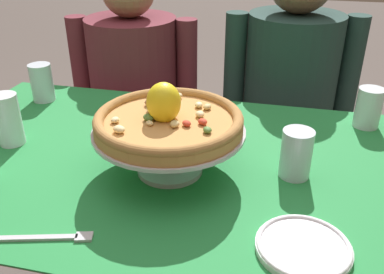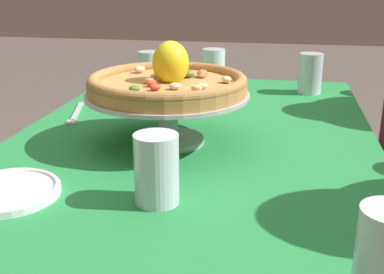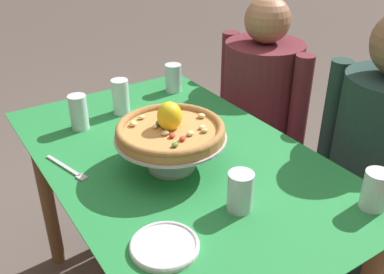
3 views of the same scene
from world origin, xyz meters
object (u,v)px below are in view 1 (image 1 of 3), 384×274
Objects in this scene: water_glass_side_left at (9,123)px; water_glass_back_right at (368,110)px; pizza at (168,119)px; side_plate at (303,247)px; diner_left at (137,115)px; water_glass_side_right at (296,156)px; water_glass_back_left at (42,85)px; dinner_fork at (45,238)px; pizza_stand at (169,141)px; diner_right at (286,119)px.

water_glass_side_left is 0.98m from water_glass_back_right.
pizza is at bearing -143.37° from water_glass_back_right.
diner_left is (-0.65, 0.89, -0.21)m from side_plate.
water_glass_back_left is at bearing 161.38° from water_glass_side_right.
side_plate is at bearing -17.64° from water_glass_side_left.
water_glass_side_left is 0.69× the size of dinner_fork.
pizza_stand is 0.38m from side_plate.
water_glass_side_right is at bearing 36.56° from dinner_fork.
pizza_stand is 2.01× the size of side_plate.
pizza_stand is at bearing -143.24° from water_glass_back_right.
pizza_stand is 0.81m from diner_left.
water_glass_side_left is 1.21× the size of water_glass_back_right.
diner_left is at bearing 158.72° from water_glass_back_right.
water_glass_back_left is at bearing -116.02° from diner_left.
water_glass_back_left is 0.10× the size of diner_left.
pizza reaches higher than water_glass_back_left.
water_glass_back_right is at bearing 36.63° from pizza.
diner_right is at bearing 3.33° from diner_left.
water_glass_back_left is 0.70× the size of side_plate.
water_glass_back_right is at bearing 19.22° from water_glass_side_left.
pizza is 0.35m from dinner_fork.
pizza is 0.27× the size of diner_right.
dinner_fork is at bearing -48.43° from water_glass_side_left.
pizza is 0.61m from water_glass_back_right.
water_glass_back_right is 0.10× the size of diner_left.
side_plate is at bearing -87.11° from diner_right.
pizza_stand is 2.87× the size of water_glass_back_left.
water_glass_side_right is 0.70m from diner_right.
diner_left is 0.95× the size of diner_right.
water_glass_side_right is at bearing -18.62° from water_glass_back_left.
water_glass_back_right is 0.59m from side_plate.
water_glass_back_right is 0.66× the size of side_plate.
water_glass_back_left reaches higher than pizza_stand.
water_glass_side_left is at bearing 175.40° from pizza.
pizza is 2.43× the size of water_glass_side_left.
pizza_stand is 3.01× the size of water_glass_side_right.
water_glass_back_left reaches higher than water_glass_side_right.
water_glass_side_left reaches higher than side_plate.
diner_right is at bearing 43.88° from water_glass_side_left.
diner_left is at bearing 116.80° from pizza_stand.
diner_left is at bearing 134.93° from water_glass_side_right.
dinner_fork is (0.36, -0.61, -0.05)m from water_glass_back_left.
diner_right reaches higher than diner_left.
diner_left is at bearing 100.68° from dinner_fork.
water_glass_side_left reaches higher than water_glass_back_right.
water_glass_side_left is at bearing -178.97° from water_glass_side_right.
side_plate is at bearing -53.60° from diner_left.
water_glass_back_left is 0.47m from diner_left.
water_glass_side_right is 0.56m from dinner_fork.
dinner_fork is at bearing -59.37° from water_glass_back_left.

